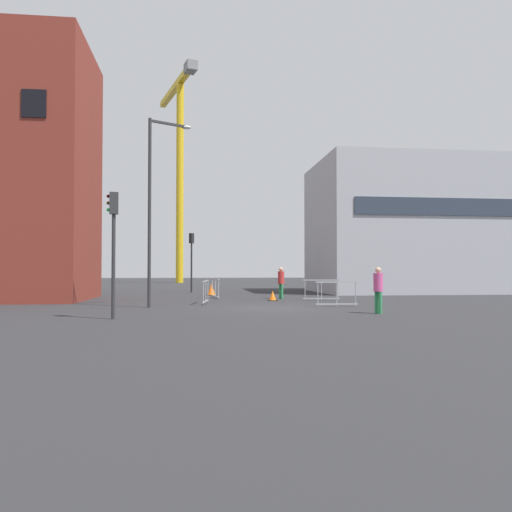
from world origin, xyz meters
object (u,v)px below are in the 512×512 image
Objects in this scene: traffic_light_verge at (192,253)px; traffic_cone_striped at (273,296)px; traffic_light_crosswalk at (113,234)px; pedestrian_waiting at (281,280)px; traffic_cone_orange at (211,290)px; streetlamp_tall at (155,196)px; pedestrian_walking at (378,287)px; construction_crane at (180,150)px.

traffic_light_verge reaches higher than traffic_cone_striped.
traffic_light_crosswalk is 2.38× the size of pedestrian_waiting.
traffic_light_verge is 19.40m from traffic_light_crosswalk.
pedestrian_waiting is 2.45× the size of traffic_cone_orange.
traffic_cone_orange is (2.73, 9.76, -4.37)m from streetlamp_tall.
pedestrian_walking is 3.28× the size of traffic_cone_striped.
traffic_light_verge is 2.47× the size of pedestrian_walking.
pedestrian_waiting is at bearing 101.27° from pedestrian_walking.
traffic_cone_orange is at bearing 76.34° from traffic_light_crosswalk.
pedestrian_walking is (6.79, -18.25, -1.79)m from traffic_light_verge.
traffic_light_verge is 5.91× the size of traffic_cone_orange.
traffic_light_verge is at bearing 106.03° from traffic_cone_orange.
traffic_cone_orange is at bearing 116.75° from traffic_cone_striped.
construction_crane is at bearing 95.25° from traffic_cone_orange.
traffic_light_crosswalk is (-0.90, -5.18, -1.96)m from streetlamp_tall.
streetlamp_tall is 4.67× the size of pedestrian_waiting.
traffic_light_crosswalk is at bearing -97.09° from traffic_light_verge.
traffic_cone_striped is (2.93, -5.82, -0.09)m from traffic_cone_orange.
traffic_cone_orange is at bearing 130.16° from pedestrian_waiting.
pedestrian_walking is (8.28, -4.18, -3.72)m from streetlamp_tall.
traffic_cone_orange is at bearing 74.39° from streetlamp_tall.
traffic_cone_striped is (5.83, -37.26, -16.02)m from construction_crane.
construction_crane is 36.11× the size of traffic_cone_orange.
pedestrian_walking is (9.18, 1.00, -1.76)m from traffic_light_crosswalk.
pedestrian_waiting is at bearing 40.65° from streetlamp_tall.
pedestrian_waiting is (6.36, 5.46, -3.70)m from streetlamp_tall.
streetlamp_tall is 15.70× the size of traffic_cone_striped.
traffic_light_crosswalk is at bearing -124.31° from pedestrian_waiting.
traffic_light_verge is 11.24m from traffic_cone_striped.
traffic_cone_striped is at bearing -81.11° from construction_crane.
pedestrian_walking is at bearing -79.46° from construction_crane.
traffic_light_verge is at bearing 83.96° from streetlamp_tall.
pedestrian_walking is (8.44, -45.38, -15.28)m from construction_crane.
traffic_light_crosswalk is (-0.74, -46.38, -13.53)m from construction_crane.
streetlamp_tall reaches higher than pedestrian_walking.
traffic_light_verge reaches higher than traffic_cone_orange.
construction_crane is 30.35m from traffic_light_verge.
traffic_cone_striped is at bearing 34.85° from streetlamp_tall.
streetlamp_tall is 14.28m from traffic_light_verge.
traffic_light_verge reaches higher than pedestrian_walking.
traffic_light_verge is 19.55m from pedestrian_walking.
construction_crane is at bearing 98.89° from traffic_cone_striped.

